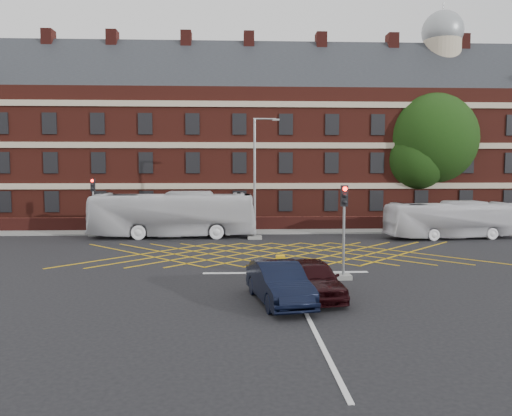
{
  "coord_description": "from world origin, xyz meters",
  "views": [
    {
      "loc": [
        -2.49,
        -27.16,
        5.05
      ],
      "look_at": [
        -1.22,
        1.5,
        2.75
      ],
      "focal_mm": 35.0,
      "sensor_mm": 36.0,
      "label": 1
    }
  ],
  "objects_px": {
    "deciduous_tree": "(429,145)",
    "traffic_light_near": "(344,241)",
    "car_maroon": "(314,278)",
    "car_navy": "(279,283)",
    "bus_left": "(173,214)",
    "bus_right": "(452,220)",
    "street_lamp": "(256,198)",
    "utility_cabinet": "(280,266)",
    "traffic_light_far": "(94,212)",
    "direction_signs": "(111,217)"
  },
  "relations": [
    {
      "from": "traffic_light_near",
      "to": "utility_cabinet",
      "type": "height_order",
      "value": "traffic_light_near"
    },
    {
      "from": "traffic_light_far",
      "to": "direction_signs",
      "type": "relative_size",
      "value": 1.94
    },
    {
      "from": "street_lamp",
      "to": "bus_right",
      "type": "bearing_deg",
      "value": -1.68
    },
    {
      "from": "bus_left",
      "to": "traffic_light_far",
      "type": "distance_m",
      "value": 6.11
    },
    {
      "from": "traffic_light_far",
      "to": "bus_right",
      "type": "bearing_deg",
      "value": -5.47
    },
    {
      "from": "car_navy",
      "to": "traffic_light_far",
      "type": "bearing_deg",
      "value": 111.68
    },
    {
      "from": "bus_left",
      "to": "deciduous_tree",
      "type": "distance_m",
      "value": 24.17
    },
    {
      "from": "bus_left",
      "to": "street_lamp",
      "type": "bearing_deg",
      "value": -100.82
    },
    {
      "from": "bus_left",
      "to": "traffic_light_near",
      "type": "xyz_separation_m",
      "value": [
        9.39,
        -14.23,
        0.09
      ]
    },
    {
      "from": "deciduous_tree",
      "to": "direction_signs",
      "type": "distance_m",
      "value": 28.36
    },
    {
      "from": "bus_right",
      "to": "traffic_light_near",
      "type": "xyz_separation_m",
      "value": [
        -10.65,
        -12.74,
        0.43
      ]
    },
    {
      "from": "traffic_light_far",
      "to": "direction_signs",
      "type": "height_order",
      "value": "traffic_light_far"
    },
    {
      "from": "bus_left",
      "to": "traffic_light_far",
      "type": "bearing_deg",
      "value": 80.08
    },
    {
      "from": "direction_signs",
      "to": "utility_cabinet",
      "type": "bearing_deg",
      "value": -53.07
    },
    {
      "from": "traffic_light_far",
      "to": "utility_cabinet",
      "type": "height_order",
      "value": "traffic_light_far"
    },
    {
      "from": "car_maroon",
      "to": "utility_cabinet",
      "type": "bearing_deg",
      "value": 97.27
    },
    {
      "from": "street_lamp",
      "to": "utility_cabinet",
      "type": "height_order",
      "value": "street_lamp"
    },
    {
      "from": "traffic_light_near",
      "to": "direction_signs",
      "type": "xyz_separation_m",
      "value": [
        -14.3,
        15.89,
        -0.39
      ]
    },
    {
      "from": "direction_signs",
      "to": "utility_cabinet",
      "type": "relative_size",
      "value": 2.21
    },
    {
      "from": "deciduous_tree",
      "to": "utility_cabinet",
      "type": "relative_size",
      "value": 11.92
    },
    {
      "from": "car_maroon",
      "to": "direction_signs",
      "type": "xyz_separation_m",
      "value": [
        -12.43,
        19.02,
        0.64
      ]
    },
    {
      "from": "deciduous_tree",
      "to": "street_lamp",
      "type": "height_order",
      "value": "deciduous_tree"
    },
    {
      "from": "traffic_light_near",
      "to": "traffic_light_far",
      "type": "height_order",
      "value": "same"
    },
    {
      "from": "traffic_light_far",
      "to": "street_lamp",
      "type": "height_order",
      "value": "street_lamp"
    },
    {
      "from": "bus_right",
      "to": "direction_signs",
      "type": "relative_size",
      "value": 4.37
    },
    {
      "from": "car_navy",
      "to": "direction_signs",
      "type": "distance_m",
      "value": 22.64
    },
    {
      "from": "street_lamp",
      "to": "direction_signs",
      "type": "distance_m",
      "value": 11.32
    },
    {
      "from": "car_maroon",
      "to": "car_navy",
      "type": "bearing_deg",
      "value": -158.93
    },
    {
      "from": "deciduous_tree",
      "to": "direction_signs",
      "type": "xyz_separation_m",
      "value": [
        -26.99,
        -6.53,
        -5.72
      ]
    },
    {
      "from": "car_navy",
      "to": "car_maroon",
      "type": "height_order",
      "value": "car_navy"
    },
    {
      "from": "deciduous_tree",
      "to": "traffic_light_near",
      "type": "distance_m",
      "value": 26.31
    },
    {
      "from": "street_lamp",
      "to": "utility_cabinet",
      "type": "xyz_separation_m",
      "value": [
        0.61,
        -12.54,
        -2.41
      ]
    },
    {
      "from": "car_navy",
      "to": "traffic_light_far",
      "type": "distance_m",
      "value": 22.67
    },
    {
      "from": "street_lamp",
      "to": "car_maroon",
      "type": "bearing_deg",
      "value": -84.54
    },
    {
      "from": "bus_left",
      "to": "direction_signs",
      "type": "xyz_separation_m",
      "value": [
        -4.91,
        1.65,
        -0.3
      ]
    },
    {
      "from": "direction_signs",
      "to": "utility_cabinet",
      "type": "xyz_separation_m",
      "value": [
        11.48,
        -15.28,
        -0.88
      ]
    },
    {
      "from": "bus_left",
      "to": "bus_right",
      "type": "relative_size",
      "value": 1.25
    },
    {
      "from": "car_navy",
      "to": "street_lamp",
      "type": "relative_size",
      "value": 0.54
    },
    {
      "from": "car_maroon",
      "to": "bus_right",
      "type": "bearing_deg",
      "value": 44.79
    },
    {
      "from": "bus_right",
      "to": "car_maroon",
      "type": "relative_size",
      "value": 2.21
    },
    {
      "from": "car_maroon",
      "to": "traffic_light_near",
      "type": "xyz_separation_m",
      "value": [
        1.87,
        3.13,
        1.02
      ]
    },
    {
      "from": "bus_left",
      "to": "street_lamp",
      "type": "distance_m",
      "value": 6.19
    },
    {
      "from": "bus_right",
      "to": "car_navy",
      "type": "distance_m",
      "value": 21.7
    },
    {
      "from": "bus_right",
      "to": "car_maroon",
      "type": "xyz_separation_m",
      "value": [
        -12.52,
        -15.87,
        -0.6
      ]
    },
    {
      "from": "traffic_light_near",
      "to": "street_lamp",
      "type": "bearing_deg",
      "value": 104.62
    },
    {
      "from": "deciduous_tree",
      "to": "street_lamp",
      "type": "bearing_deg",
      "value": -150.1
    },
    {
      "from": "deciduous_tree",
      "to": "street_lamp",
      "type": "xyz_separation_m",
      "value": [
        -16.12,
        -9.27,
        -4.19
      ]
    },
    {
      "from": "traffic_light_near",
      "to": "bus_right",
      "type": "bearing_deg",
      "value": 50.09
    },
    {
      "from": "bus_left",
      "to": "car_maroon",
      "type": "height_order",
      "value": "bus_left"
    },
    {
      "from": "deciduous_tree",
      "to": "utility_cabinet",
      "type": "distance_m",
      "value": 27.56
    }
  ]
}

